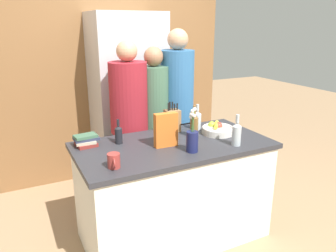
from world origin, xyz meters
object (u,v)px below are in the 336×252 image
object	(u,v)px
cereal_box	(166,130)
person_at_sink	(129,119)
flower_vase	(192,138)
knife_block	(172,120)
bottle_vinegar	(119,134)
person_in_blue	(154,117)
refrigerator	(128,101)
person_in_red_tee	(177,106)
book_stack	(86,140)
coffee_mug	(114,161)
bottle_wine	(237,133)
bottle_oil	(194,125)
bottle_water	(197,120)
fruit_bowl	(218,129)

from	to	relation	value
cereal_box	person_at_sink	bearing A→B (deg)	95.01
flower_vase	knife_block	bearing A→B (deg)	79.86
bottle_vinegar	person_in_blue	xyz separation A→B (m)	(0.53, 0.47, -0.04)
refrigerator	person_in_red_tee	bearing A→B (deg)	-57.88
knife_block	flower_vase	bearing A→B (deg)	-100.14
book_stack	coffee_mug	bearing A→B (deg)	-81.76
bottle_vinegar	person_in_blue	world-z (taller)	person_in_blue
knife_block	person_at_sink	xyz separation A→B (m)	(-0.28, 0.37, -0.04)
flower_vase	coffee_mug	world-z (taller)	flower_vase
coffee_mug	bottle_wine	distance (m)	1.02
bottle_oil	bottle_water	world-z (taller)	bottle_oil
coffee_mug	person_at_sink	size ratio (longest dim) A/B	0.08
refrigerator	person_in_red_tee	distance (m)	0.65
knife_block	book_stack	bearing A→B (deg)	-178.06
refrigerator	bottle_vinegar	xyz separation A→B (m)	(-0.45, -1.03, -0.01)
coffee_mug	book_stack	distance (m)	0.52
refrigerator	flower_vase	distance (m)	1.46
refrigerator	person_in_blue	bearing A→B (deg)	-81.93
fruit_bowl	bottle_water	distance (m)	0.22
person_in_red_tee	bottle_water	bearing A→B (deg)	-92.83
coffee_mug	bottle_water	bearing A→B (deg)	26.69
flower_vase	bottle_vinegar	xyz separation A→B (m)	(-0.45, 0.43, -0.03)
knife_block	fruit_bowl	bearing A→B (deg)	-35.26
bottle_oil	bottle_water	bearing A→B (deg)	51.42
bottle_oil	coffee_mug	bearing A→B (deg)	-159.20
flower_vase	coffee_mug	xyz separation A→B (m)	(-0.63, -0.02, -0.06)
knife_block	bottle_vinegar	distance (m)	0.55
bottle_wine	book_stack	bearing A→B (deg)	154.28
knife_block	bottle_wine	size ratio (longest dim) A/B	1.08
coffee_mug	person_at_sink	bearing A→B (deg)	63.99
knife_block	bottle_oil	size ratio (longest dim) A/B	1.01
refrigerator	fruit_bowl	bearing A→B (deg)	-70.25
knife_block	bottle_oil	distance (m)	0.25
cereal_box	person_in_blue	size ratio (longest dim) A/B	0.17
knife_block	person_in_blue	world-z (taller)	person_in_blue
person_at_sink	bottle_wine	bearing A→B (deg)	-76.72
flower_vase	person_at_sink	distance (m)	0.90
cereal_box	person_at_sink	size ratio (longest dim) A/B	0.16
bottle_oil	person_in_red_tee	world-z (taller)	person_in_red_tee
bottle_vinegar	person_at_sink	xyz separation A→B (m)	(0.26, 0.46, -0.02)
refrigerator	bottle_water	distance (m)	1.05
bottle_wine	person_in_red_tee	xyz separation A→B (m)	(-0.04, 0.95, 0.03)
flower_vase	person_in_red_tee	size ratio (longest dim) A/B	0.20
bottle_oil	person_in_red_tee	distance (m)	0.64
refrigerator	book_stack	world-z (taller)	refrigerator
person_in_red_tee	refrigerator	bearing A→B (deg)	122.74
bottle_wine	bottle_water	bearing A→B (deg)	97.68
person_in_red_tee	bottle_vinegar	bearing A→B (deg)	-148.45
knife_block	person_at_sink	world-z (taller)	person_at_sink
refrigerator	bottle_oil	world-z (taller)	refrigerator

